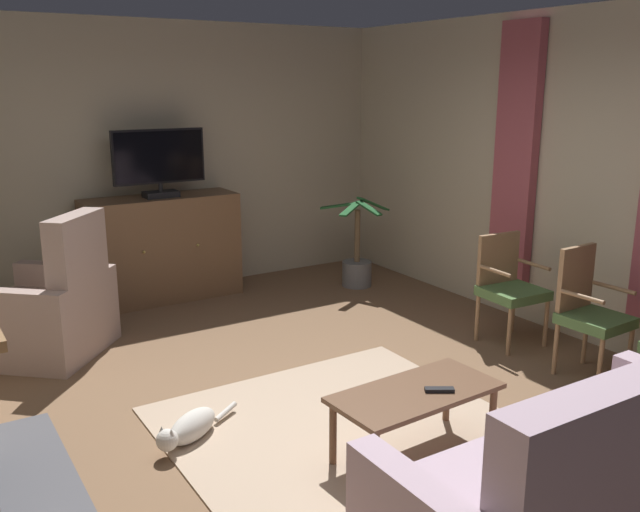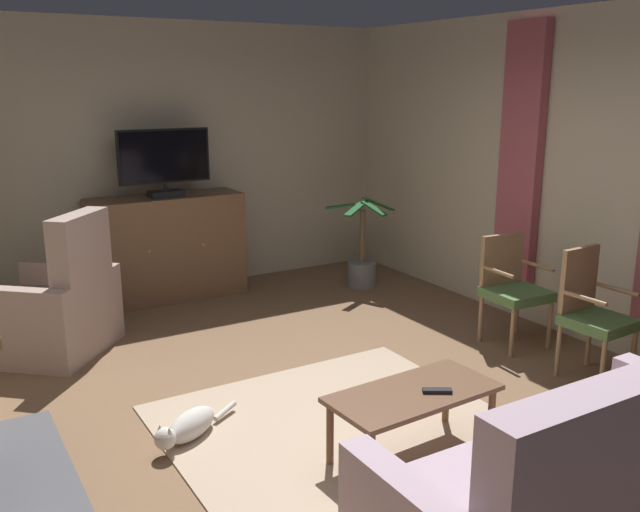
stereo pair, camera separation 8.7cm
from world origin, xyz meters
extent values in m
cube|color=brown|center=(0.00, 0.00, -0.02)|extent=(5.73, 7.13, 0.04)
cube|color=#B2A88E|center=(0.00, 3.32, 1.39)|extent=(5.73, 0.10, 2.78)
cube|color=#BBB095|center=(2.61, 0.00, 1.39)|extent=(0.10, 7.13, 2.78)
cube|color=#A34C56|center=(2.50, 0.74, 1.53)|extent=(0.10, 0.44, 2.33)
cube|color=tan|center=(-0.08, -0.39, 0.01)|extent=(2.12, 2.16, 0.01)
cube|color=#4C4C51|center=(-1.90, 0.09, 0.02)|extent=(0.50, 1.55, 0.04)
cube|color=#4A3523|center=(-0.09, 2.97, 0.03)|extent=(1.47, 0.45, 0.06)
cube|color=brown|center=(-0.09, 2.97, 0.53)|extent=(1.53, 0.51, 1.06)
sphere|color=tan|center=(-0.37, 2.70, 0.58)|extent=(0.03, 0.03, 0.03)
sphere|color=tan|center=(0.18, 2.70, 0.58)|extent=(0.03, 0.03, 0.03)
cube|color=black|center=(-0.09, 2.92, 1.09)|extent=(0.33, 0.20, 0.06)
cylinder|color=black|center=(-0.09, 2.92, 1.16)|extent=(0.04, 0.04, 0.08)
cube|color=black|center=(-0.09, 2.92, 1.47)|extent=(0.92, 0.05, 0.53)
cube|color=black|center=(-0.09, 2.89, 1.47)|extent=(0.88, 0.01, 0.49)
cube|color=brown|center=(0.12, -0.78, 0.41)|extent=(1.04, 0.53, 0.03)
cylinder|color=brown|center=(0.57, -0.57, 0.20)|extent=(0.04, 0.04, 0.39)
cylinder|color=brown|center=(-0.35, -0.61, 0.20)|extent=(0.04, 0.04, 0.39)
cylinder|color=brown|center=(0.58, -0.95, 0.20)|extent=(0.04, 0.04, 0.39)
cylinder|color=brown|center=(-0.33, -1.00, 0.20)|extent=(0.04, 0.04, 0.39)
cube|color=black|center=(0.22, -0.87, 0.43)|extent=(0.17, 0.13, 0.02)
cube|color=#AD93A3|center=(0.23, -1.80, 0.21)|extent=(1.72, 0.86, 0.41)
cube|color=slate|center=(0.03, -1.93, 0.53)|extent=(0.37, 0.16, 0.36)
cube|color=#A3897F|center=(-1.43, 2.07, 0.23)|extent=(1.10, 1.08, 0.46)
cube|color=#A3897F|center=(-1.17, 1.83, 0.82)|extent=(0.57, 0.61, 0.71)
cube|color=#A3897F|center=(-1.70, 1.77, 0.33)|extent=(0.75, 0.69, 0.66)
cube|color=#A3897F|center=(-1.17, 2.36, 0.33)|extent=(0.75, 0.69, 0.66)
cylinder|color=#93704C|center=(1.80, -1.13, 0.21)|extent=(0.04, 0.04, 0.41)
cube|color=#4C703D|center=(1.98, -0.61, 0.45)|extent=(0.45, 0.46, 0.08)
cube|color=#93704C|center=(1.97, -0.41, 0.71)|extent=(0.39, 0.06, 0.53)
cylinder|color=#93704C|center=(1.80, -0.81, 0.21)|extent=(0.04, 0.04, 0.41)
cylinder|color=#93704C|center=(2.17, -0.79, 0.21)|extent=(0.04, 0.04, 0.41)
cylinder|color=#93704C|center=(1.78, -0.43, 0.21)|extent=(0.04, 0.04, 0.41)
cylinder|color=#93704C|center=(2.15, -0.42, 0.21)|extent=(0.04, 0.04, 0.41)
cylinder|color=#93704C|center=(2.17, -0.60, 0.67)|extent=(0.05, 0.35, 0.03)
cylinder|color=#93704C|center=(1.78, -0.62, 0.67)|extent=(0.05, 0.35, 0.03)
cube|color=#4C703D|center=(1.98, 0.19, 0.45)|extent=(0.50, 0.47, 0.08)
cube|color=#93704C|center=(1.99, 0.39, 0.69)|extent=(0.43, 0.07, 0.47)
cylinder|color=#93704C|center=(1.76, 0.01, 0.21)|extent=(0.04, 0.04, 0.41)
cylinder|color=#93704C|center=(2.17, -0.01, 0.21)|extent=(0.04, 0.04, 0.41)
cylinder|color=#93704C|center=(1.78, 0.40, 0.21)|extent=(0.04, 0.04, 0.41)
cylinder|color=#93704C|center=(2.19, 0.37, 0.21)|extent=(0.04, 0.04, 0.41)
cylinder|color=#93704C|center=(2.19, 0.18, 0.67)|extent=(0.05, 0.36, 0.03)
cylinder|color=#93704C|center=(1.76, 0.20, 0.67)|extent=(0.05, 0.36, 0.03)
cylinder|color=slate|center=(1.85, 2.29, 0.14)|extent=(0.32, 0.32, 0.27)
cylinder|color=brown|center=(1.85, 2.29, 0.56)|extent=(0.06, 0.06, 0.57)
cube|color=#235B2D|center=(2.07, 2.32, 0.88)|extent=(0.44, 0.13, 0.19)
cube|color=#235B2D|center=(1.89, 2.43, 0.88)|extent=(0.17, 0.32, 0.07)
cube|color=#235B2D|center=(1.70, 2.43, 0.88)|extent=(0.35, 0.33, 0.09)
cube|color=#235B2D|center=(1.68, 2.19, 0.88)|extent=(0.37, 0.27, 0.09)
cube|color=#235B2D|center=(1.88, 2.13, 0.88)|extent=(0.14, 0.32, 0.12)
ellipsoid|color=beige|center=(-0.93, 0.10, 0.09)|extent=(0.44, 0.37, 0.18)
sphere|color=beige|center=(-1.14, -0.03, 0.12)|extent=(0.13, 0.13, 0.13)
cone|color=beige|center=(-1.12, -0.06, 0.18)|extent=(0.04, 0.04, 0.04)
cone|color=beige|center=(-1.16, 0.00, 0.18)|extent=(0.04, 0.04, 0.04)
cylinder|color=beige|center=(-0.65, 0.23, 0.05)|extent=(0.21, 0.15, 0.05)
camera|label=1|loc=(-2.31, -3.60, 2.17)|focal=38.43mm
camera|label=2|loc=(-2.23, -3.65, 2.17)|focal=38.43mm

